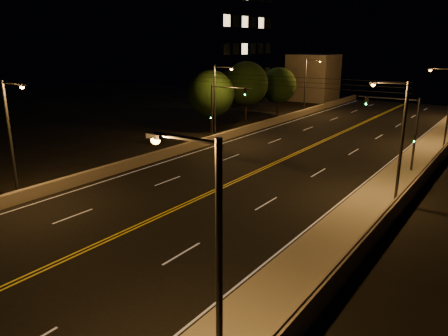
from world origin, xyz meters
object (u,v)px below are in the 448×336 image
Objects in this scene: streetlight_6 at (307,82)px; tree_1 at (246,84)px; building_tower at (187,11)px; tree_2 at (278,85)px; streetlight_1 at (398,134)px; streetlight_4 at (12,133)px; traffic_signal_right at (404,126)px; streetlight_2 at (447,103)px; streetlight_5 at (217,98)px; tree_0 at (211,94)px; streetlight_0 at (210,257)px; traffic_signal_left at (219,107)px.

tree_1 is (-4.30, -10.72, 0.36)m from streetlight_6.
tree_2 is at bearing -0.73° from building_tower.
building_tower reaches higher than streetlight_1.
streetlight_4 is at bearing -65.05° from building_tower.
streetlight_4 is at bearing -131.49° from traffic_signal_right.
building_tower is at bearing 114.95° from streetlight_4.
streetlight_2 is at bearing -32.64° from streetlight_6.
building_tower is (-41.74, 29.61, 10.80)m from streetlight_1.
streetlight_5 is 1.15× the size of tree_2.
streetlight_4 is at bearing -146.58° from streetlight_1.
streetlight_5 is at bearing -155.01° from streetlight_2.
building_tower is 26.30m from tree_0.
streetlight_1 and streetlight_6 have the same top height.
building_tower is (-20.35, 20.12, 10.80)m from streetlight_5.
streetlight_1 reaches higher than tree_1.
streetlight_5 is at bearing -71.64° from tree_1.
streetlight_1 is 34.12m from tree_1.
tree_0 reaches higher than traffic_signal_right.
streetlight_6 is at bearing 111.64° from streetlight_0.
streetlight_2 is at bearing 24.99° from streetlight_5.
traffic_signal_right is (19.92, -1.08, -0.84)m from streetlight_5.
streetlight_1 is 1.10× the size of tree_0.
streetlight_4 is 36.82m from tree_1.
streetlight_6 is 31.79m from traffic_signal_right.
streetlight_5 is at bearing 134.75° from traffic_signal_left.
tree_0 is 1.05× the size of tree_2.
tree_2 is (17.44, -0.22, -11.11)m from building_tower.
tree_0 is at bearing -99.11° from streetlight_6.
streetlight_2 and streetlight_4 have the same top height.
streetlight_4 is at bearing -90.00° from streetlight_5.
building_tower reaches higher than traffic_signal_right.
streetlight_2 is 25.87m from tree_1.
streetlight_0 is 1.00× the size of streetlight_6.
traffic_signal_left is 21.36m from tree_2.
streetlight_0 is 1.30× the size of traffic_signal_right.
streetlight_2 is (0.00, 19.46, 0.00)m from streetlight_1.
traffic_signal_left is at bearing -44.71° from building_tower.
streetlight_0 reaches higher than traffic_signal_right.
streetlight_0 is 1.01× the size of tree_1.
tree_0 is (-24.66, 12.83, -0.07)m from streetlight_1.
streetlight_2 reaches higher than tree_0.
streetlight_2 is 26.25m from tree_2.
tree_2 is (-24.30, 9.93, -0.31)m from streetlight_2.
streetlight_5 is 30.59m from building_tower.
tree_1 is at bearing 173.38° from streetlight_2.
tree_1 is at bearing 120.73° from streetlight_0.
streetlight_2 is 1.15× the size of tree_2.
streetlight_4 is 23.61m from streetlight_5.
streetlight_1 is 1.30× the size of traffic_signal_left.
streetlight_6 is at bearing 147.36° from streetlight_2.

